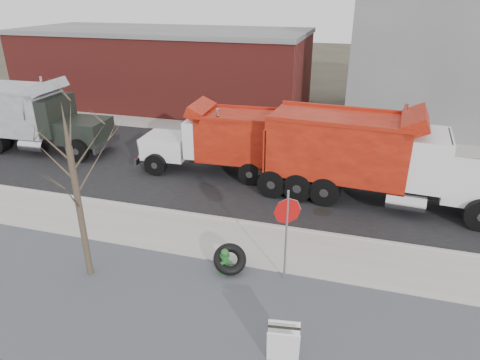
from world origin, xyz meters
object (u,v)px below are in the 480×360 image
(sandwich_board, at_px, (283,344))
(dump_truck_red_b, at_px, (231,140))
(stop_sign, at_px, (287,221))
(dump_truck_red_a, at_px, (370,155))
(truck_tire, at_px, (230,259))
(dump_truck_grey, at_px, (26,115))
(fire_hydrant, at_px, (225,262))

(sandwich_board, bearing_deg, dump_truck_red_b, 105.04)
(sandwich_board, bearing_deg, stop_sign, 91.75)
(stop_sign, distance_m, dump_truck_red_b, 7.99)
(sandwich_board, xyz_separation_m, dump_truck_red_a, (1.56, 9.06, 1.38))
(truck_tire, distance_m, stop_sign, 2.22)
(dump_truck_red_b, distance_m, dump_truck_grey, 11.13)
(stop_sign, height_order, sandwich_board, stop_sign)
(sandwich_board, bearing_deg, fire_hydrant, 120.64)
(fire_hydrant, height_order, truck_tire, truck_tire)
(truck_tire, distance_m, dump_truck_red_a, 7.34)
(stop_sign, xyz_separation_m, dump_truck_red_a, (2.11, 6.06, -0.04))
(fire_hydrant, bearing_deg, dump_truck_grey, 166.70)
(fire_hydrant, bearing_deg, dump_truck_red_b, 122.14)
(truck_tire, bearing_deg, dump_truck_red_b, 107.24)
(sandwich_board, bearing_deg, truck_tire, 118.13)
(stop_sign, xyz_separation_m, dump_truck_red_b, (-3.83, 7.01, -0.30))
(truck_tire, height_order, dump_truck_red_b, dump_truck_red_b)
(fire_hydrant, xyz_separation_m, stop_sign, (1.76, 0.17, 1.57))
(dump_truck_red_b, bearing_deg, truck_tire, 104.63)
(stop_sign, bearing_deg, sandwich_board, -87.39)
(sandwich_board, relative_size, dump_truck_grey, 0.12)
(fire_hydrant, height_order, dump_truck_grey, dump_truck_grey)
(sandwich_board, relative_size, dump_truck_red_b, 0.13)
(truck_tire, height_order, dump_truck_red_a, dump_truck_red_a)
(dump_truck_grey, bearing_deg, dump_truck_red_a, -6.59)
(dump_truck_grey, bearing_deg, stop_sign, -28.48)
(truck_tire, height_order, dump_truck_grey, dump_truck_grey)
(dump_truck_red_a, distance_m, dump_truck_red_b, 6.01)
(dump_truck_red_a, bearing_deg, truck_tire, -117.16)
(dump_truck_red_b, relative_size, dump_truck_grey, 0.95)
(truck_tire, xyz_separation_m, dump_truck_red_a, (3.73, 6.14, 1.47))
(dump_truck_red_a, height_order, dump_truck_red_b, dump_truck_red_a)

